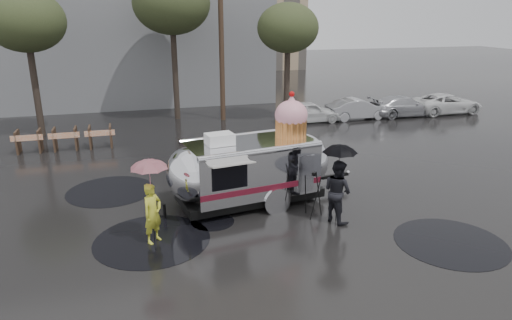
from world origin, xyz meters
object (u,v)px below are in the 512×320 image
object	(u,v)px
airstream_trailer	(252,166)
person_right	(337,191)
tripod	(314,191)
person_left	(153,213)

from	to	relation	value
airstream_trailer	person_right	xyz separation A→B (m)	(2.04, -1.98, -0.33)
airstream_trailer	tripod	distance (m)	2.16
person_left	tripod	world-z (taller)	person_left
tripod	airstream_trailer	bearing A→B (deg)	110.46
airstream_trailer	tripod	xyz separation A→B (m)	(1.49, -1.50, -0.45)
person_right	airstream_trailer	bearing A→B (deg)	26.38
airstream_trailer	tripod	world-z (taller)	airstream_trailer
person_left	person_right	size ratio (longest dim) A/B	0.88
airstream_trailer	tripod	bearing A→B (deg)	-53.72
person_left	tripod	bearing A→B (deg)	-38.44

